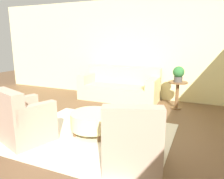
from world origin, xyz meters
The scene contains 9 objects.
ground_plane centered at (0.00, 0.00, 0.00)m, with size 16.00×16.00×0.00m, color brown.
wall_back centered at (0.00, 2.99, 1.40)m, with size 9.85×0.12×2.80m.
rug centered at (0.00, 0.00, 0.01)m, with size 2.71×2.29×0.01m.
couch centered at (-0.45, 2.47, 0.33)m, with size 2.21×0.87×0.91m.
armchair_left centered at (-0.95, -0.62, 0.36)m, with size 0.94×0.93×0.91m.
armchair_right centered at (0.95, -0.62, 0.36)m, with size 0.94×0.93×0.91m.
ottoman_table centered at (-0.02, 0.08, 0.27)m, with size 0.80×0.80×0.40m.
side_table centered at (1.17, 2.23, 0.45)m, with size 0.46×0.46×0.68m.
potted_plant_on_side_table centered at (1.17, 2.23, 0.88)m, with size 0.27×0.27×0.38m.
Camera 1 is at (1.76, -3.17, 1.69)m, focal length 35.00 mm.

